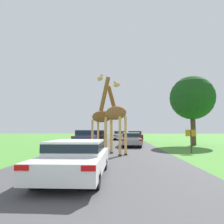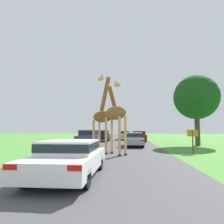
# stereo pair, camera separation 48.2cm
# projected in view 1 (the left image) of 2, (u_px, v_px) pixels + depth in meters

# --- Properties ---
(road) EXTENTS (7.88, 120.00, 0.00)m
(road) POSITION_uv_depth(u_px,v_px,m) (116.00, 140.00, 30.52)
(road) COLOR #424244
(road) RESTS_ON ground
(giraffe_near_road) EXTENTS (2.24, 2.08, 5.41)m
(giraffe_near_road) POSITION_uv_depth(u_px,v_px,m) (114.00, 114.00, 12.74)
(giraffe_near_road) COLOR tan
(giraffe_near_road) RESTS_ON ground
(giraffe_companion) EXTENTS (2.36, 1.91, 4.96)m
(giraffe_companion) POSITION_uv_depth(u_px,v_px,m) (103.00, 117.00, 14.44)
(giraffe_companion) COLOR tan
(giraffe_companion) RESTS_ON ground
(car_lead_maroon) EXTENTS (1.84, 4.29, 1.19)m
(car_lead_maroon) POSITION_uv_depth(u_px,v_px,m) (76.00, 157.00, 6.56)
(car_lead_maroon) COLOR silver
(car_lead_maroon) RESTS_ON ground
(car_queue_right) EXTENTS (1.77, 4.66, 1.36)m
(car_queue_right) POSITION_uv_depth(u_px,v_px,m) (135.00, 136.00, 26.23)
(car_queue_right) COLOR #561914
(car_queue_right) RESTS_ON ground
(car_queue_left) EXTENTS (1.72, 4.53, 1.29)m
(car_queue_left) POSITION_uv_depth(u_px,v_px,m) (131.00, 139.00, 18.71)
(car_queue_left) COLOR gray
(car_queue_left) RESTS_ON ground
(car_far_ahead) EXTENTS (1.96, 4.57, 1.51)m
(car_far_ahead) POSITION_uv_depth(u_px,v_px,m) (85.00, 137.00, 21.49)
(car_far_ahead) COLOR navy
(car_far_ahead) RESTS_ON ground
(car_verge_right) EXTENTS (1.95, 4.01, 1.47)m
(car_verge_right) POSITION_uv_depth(u_px,v_px,m) (98.00, 135.00, 26.89)
(car_verge_right) COLOR black
(car_verge_right) RESTS_ON ground
(car_rear_follower) EXTENTS (1.75, 4.77, 1.41)m
(car_rear_follower) POSITION_uv_depth(u_px,v_px,m) (120.00, 135.00, 31.12)
(car_rear_follower) COLOR silver
(car_rear_follower) RESTS_ON ground
(tree_left_edge) EXTENTS (4.41, 4.41, 6.99)m
(tree_left_edge) POSITION_uv_depth(u_px,v_px,m) (192.00, 98.00, 20.21)
(tree_left_edge) COLOR #4C3828
(tree_left_edge) RESTS_ON ground
(sign_post) EXTENTS (0.70, 0.08, 1.55)m
(sign_post) POSITION_uv_depth(u_px,v_px,m) (191.00, 137.00, 13.47)
(sign_post) COLOR #4C3823
(sign_post) RESTS_ON ground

